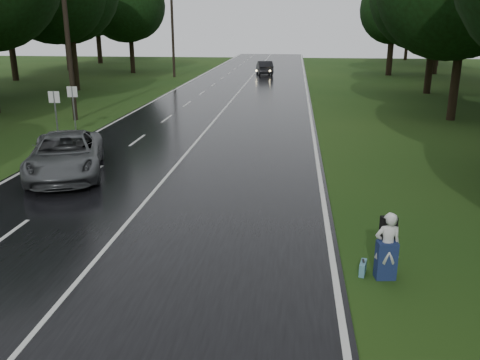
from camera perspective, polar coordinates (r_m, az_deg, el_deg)
The scene contains 16 objects.
ground at distance 12.25m, azimuth -17.68°, elevation -10.74°, with size 160.00×160.00×0.00m, color #233F12.
road at distance 30.70m, azimuth -2.84°, elevation 6.83°, with size 12.00×140.00×0.04m, color black.
lane_center at distance 30.69m, azimuth -2.84°, elevation 6.88°, with size 0.12×140.00×0.01m, color silver.
grey_car at distance 20.27m, azimuth -19.22°, elevation 2.73°, with size 2.61×5.66×1.57m, color #515456.
far_car at distance 59.14m, azimuth 2.80°, elevation 12.65°, with size 1.61×4.62×1.52m, color black.
hitchhiker at distance 11.92m, azimuth 16.37°, elevation -7.42°, with size 0.64×0.59×1.61m.
suitcase at distance 12.21m, azimuth 13.79°, elevation -9.68°, with size 0.12×0.43×0.31m, color teal.
utility_pole_mid at distance 32.41m, azimuth -18.17°, elevation 6.52°, with size 1.80×0.28×9.65m, color black, non-canonical shape.
utility_pole_far at distance 56.92m, azimuth -7.47°, elevation 11.53°, with size 1.80×0.28×9.95m, color black, non-canonical shape.
road_sign_a at distance 27.36m, azimuth -19.92°, elevation 4.48°, with size 0.57×0.10×2.39m, color white, non-canonical shape.
road_sign_b at distance 29.24m, azimuth -18.14°, elevation 5.43°, with size 0.57×0.10×2.38m, color white, non-canonical shape.
tree_left_e at distance 47.28m, azimuth -18.07°, elevation 9.68°, with size 9.67×9.67×15.11m, color black, non-canonical shape.
tree_left_f at distance 62.62m, azimuth -12.04°, elevation 11.82°, with size 8.87×8.87×13.87m, color black, non-canonical shape.
tree_right_d at distance 33.38m, azimuth 22.78°, elevation 6.32°, with size 8.73×8.73×13.65m, color black, non-canonical shape.
tree_right_e at distance 45.71m, azimuth 20.43°, elevation 9.22°, with size 8.76×8.76×13.68m, color black, non-canonical shape.
tree_right_f at distance 60.81m, azimuth 16.49°, elevation 11.34°, with size 8.20×8.20×12.82m, color black, non-canonical shape.
Camera 1 is at (4.73, -9.82, 5.59)m, focal length 37.55 mm.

